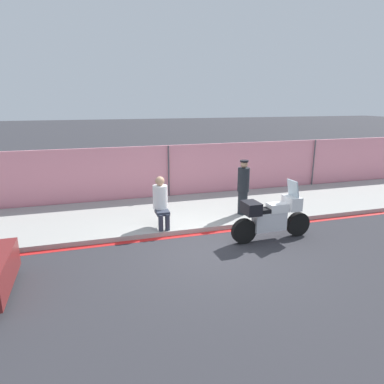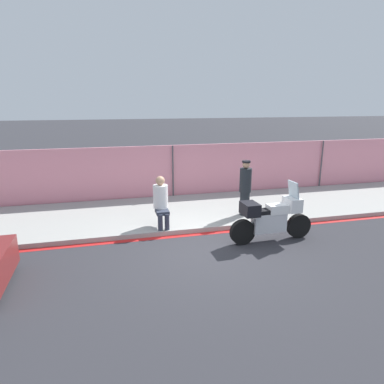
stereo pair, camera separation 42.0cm
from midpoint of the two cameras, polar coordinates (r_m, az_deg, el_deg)
ground_plane at (r=8.16m, az=1.98°, el=-9.75°), size 120.00×120.00×0.00m
sidewalk at (r=10.69m, az=-2.92°, el=-3.29°), size 43.93×3.37×0.13m
curb_paint_stripe at (r=9.10m, az=-0.20°, el=-7.03°), size 43.93×0.18×0.01m
storefront_fence at (r=12.13m, az=-4.99°, el=3.26°), size 41.73×0.17×1.92m
motorcycle at (r=8.74m, az=11.78°, el=-4.05°), size 2.19×0.54×1.50m
officer_standing at (r=10.14m, az=7.36°, el=0.85°), size 0.34×0.34×1.62m
person_seated_on_curb at (r=9.14m, az=-6.54°, el=-1.22°), size 0.39×0.70×1.35m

